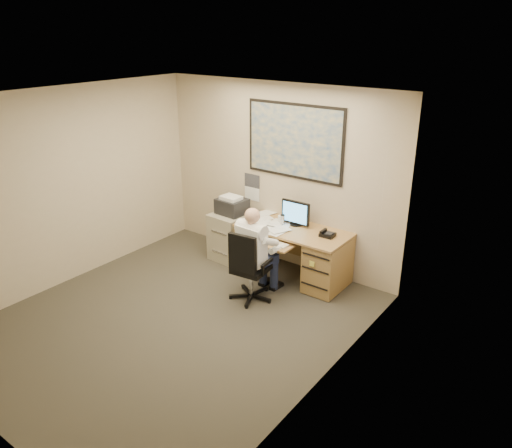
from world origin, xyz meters
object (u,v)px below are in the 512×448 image
Objects in this scene: filing_cabinet at (233,231)px; person at (252,254)px; desk at (314,254)px; office_chair at (249,280)px.

filing_cabinet is 0.80× the size of person.
filing_cabinet is (-1.44, -0.02, -0.01)m from desk.
desk is 1.03m from office_chair.
person is at bearing 79.77° from office_chair.
desk is 1.44m from filing_cabinet.
filing_cabinet is at bearing -179.23° from desk.
desk is at bearing 65.80° from person.
person is (-0.44, -0.84, 0.20)m from desk.
desk is at bearing 4.50° from filing_cabinet.
desk reaches higher than filing_cabinet.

